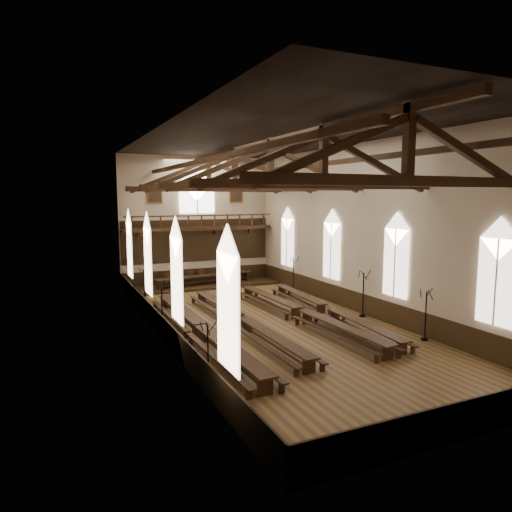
{
  "coord_description": "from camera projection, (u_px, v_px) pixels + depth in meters",
  "views": [
    {
      "loc": [
        -10.74,
        -21.61,
        6.9
      ],
      "look_at": [
        -0.16,
        1.5,
        3.57
      ],
      "focal_mm": 32.0,
      "sensor_mm": 36.0,
      "label": 1
    }
  ],
  "objects": [
    {
      "name": "refectory_row_d",
      "position": [
        328.0,
        309.0,
        26.05
      ],
      "size": [
        1.89,
        13.89,
        0.69
      ],
      "color": "#321D0F",
      "rests_on": "ground"
    },
    {
      "name": "candelabrum_left_mid",
      "position": [
        162.0,
        315.0,
        23.73
      ],
      "size": [
        0.79,
        0.74,
        2.6
      ],
      "color": "black",
      "rests_on": "ground"
    },
    {
      "name": "candelabrum_right_near",
      "position": [
        425.0,
        325.0,
        21.93
      ],
      "size": [
        0.76,
        0.73,
        2.54
      ],
      "color": "black",
      "rests_on": "ground"
    },
    {
      "name": "minstrels_gallery",
      "position": [
        199.0,
        235.0,
        35.71
      ],
      "size": [
        11.8,
        1.24,
        3.7
      ],
      "color": "#321D0F",
      "rests_on": "room_walls"
    },
    {
      "name": "refectory_row_c",
      "position": [
        301.0,
        312.0,
        25.27
      ],
      "size": [
        1.72,
        14.34,
        0.74
      ],
      "color": "#321D0F",
      "rests_on": "ground"
    },
    {
      "name": "candelabrum_left_near",
      "position": [
        208.0,
        363.0,
        17.04
      ],
      "size": [
        0.68,
        0.69,
        2.31
      ],
      "color": "black",
      "rests_on": "ground"
    },
    {
      "name": "candelabrum_right_far",
      "position": [
        293.0,
        280.0,
        33.62
      ],
      "size": [
        0.72,
        0.77,
        2.52
      ],
      "color": "black",
      "rests_on": "ground"
    },
    {
      "name": "high_table",
      "position": [
        205.0,
        276.0,
        35.01
      ],
      "size": [
        7.88,
        1.94,
        0.73
      ],
      "color": "#321D0F",
      "rests_on": "dais"
    },
    {
      "name": "portraits",
      "position": [
        197.0,
        194.0,
        35.51
      ],
      "size": [
        7.75,
        0.09,
        1.45
      ],
      "color": "brown",
      "rests_on": "room_walls"
    },
    {
      "name": "roof_trusses",
      "position": [
        271.0,
        171.0,
        23.74
      ],
      "size": [
        11.7,
        25.7,
        2.8
      ],
      "color": "#321D0F",
      "rests_on": "room_walls"
    },
    {
      "name": "end_window",
      "position": [
        197.0,
        192.0,
        35.5
      ],
      "size": [
        2.8,
        0.12,
        3.8
      ],
      "color": "white",
      "rests_on": "room_walls"
    },
    {
      "name": "room_walls",
      "position": [
        271.0,
        205.0,
        23.97
      ],
      "size": [
        26.0,
        26.0,
        26.0
      ],
      "color": "#C3AF93",
      "rests_on": "ground"
    },
    {
      "name": "candelabrum_left_far",
      "position": [
        145.0,
        297.0,
        27.9
      ],
      "size": [
        0.76,
        0.79,
        2.61
      ],
      "color": "black",
      "rests_on": "ground"
    },
    {
      "name": "side_windows",
      "position": [
        270.0,
        256.0,
        24.32
      ],
      "size": [
        11.85,
        19.8,
        4.5
      ],
      "color": "white",
      "rests_on": "room_walls"
    },
    {
      "name": "refectory_row_a",
      "position": [
        201.0,
        328.0,
        22.05
      ],
      "size": [
        1.64,
        14.6,
        0.77
      ],
      "color": "#321D0F",
      "rests_on": "ground"
    },
    {
      "name": "wainscot_band",
      "position": [
        270.0,
        313.0,
        24.73
      ],
      "size": [
        12.0,
        26.0,
        1.2
      ],
      "color": "black",
      "rests_on": "ground"
    },
    {
      "name": "candelabrum_right_mid",
      "position": [
        363.0,
        303.0,
        26.24
      ],
      "size": [
        0.76,
        0.83,
        2.72
      ],
      "color": "black",
      "rests_on": "ground"
    },
    {
      "name": "ground",
      "position": [
        270.0,
        324.0,
        24.81
      ],
      "size": [
        26.0,
        26.0,
        0.0
      ],
      "primitive_type": "plane",
      "color": "brown",
      "rests_on": "ground"
    },
    {
      "name": "dais",
      "position": [
        205.0,
        285.0,
        35.1
      ],
      "size": [
        11.4,
        2.83,
        0.19
      ],
      "primitive_type": "cube",
      "color": "black",
      "rests_on": "ground"
    },
    {
      "name": "high_chairs",
      "position": [
        202.0,
        275.0,
        35.71
      ],
      "size": [
        5.9,
        0.51,
        1.05
      ],
      "color": "#321D0F",
      "rests_on": "dais"
    },
    {
      "name": "refectory_row_b",
      "position": [
        242.0,
        319.0,
        23.82
      ],
      "size": [
        1.46,
        14.03,
        0.71
      ],
      "color": "#321D0F",
      "rests_on": "ground"
    }
  ]
}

